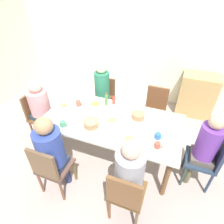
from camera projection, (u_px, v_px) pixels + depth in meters
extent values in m
plane|color=#A7948C|center=(112.00, 154.00, 3.26)|extent=(7.05, 7.05, 0.00)
cube|color=silver|center=(146.00, 43.00, 4.00)|extent=(6.12, 0.12, 2.60)
cube|color=silver|center=(112.00, 121.00, 2.80)|extent=(2.03, 1.02, 0.04)
cylinder|color=brown|center=(49.00, 142.00, 2.99)|extent=(0.07, 0.07, 0.73)
cylinder|color=brown|center=(166.00, 178.00, 2.47)|extent=(0.07, 0.07, 0.73)
cylinder|color=brown|center=(75.00, 113.00, 3.60)|extent=(0.07, 0.07, 0.73)
cylinder|color=brown|center=(173.00, 137.00, 3.08)|extent=(0.07, 0.07, 0.73)
cube|color=brown|center=(103.00, 103.00, 3.74)|extent=(0.40, 0.40, 0.04)
cylinder|color=brown|center=(114.00, 109.00, 3.95)|extent=(0.04, 0.04, 0.43)
cylinder|color=brown|center=(99.00, 106.00, 4.05)|extent=(0.04, 0.04, 0.43)
cylinder|color=brown|center=(108.00, 119.00, 3.70)|extent=(0.04, 0.04, 0.43)
cylinder|color=brown|center=(92.00, 115.00, 3.79)|extent=(0.04, 0.04, 0.43)
cube|color=brown|center=(106.00, 88.00, 3.73)|extent=(0.38, 0.04, 0.45)
cylinder|color=brown|center=(105.00, 115.00, 3.77)|extent=(0.09, 0.09, 0.45)
cylinder|color=brown|center=(97.00, 113.00, 3.81)|extent=(0.09, 0.09, 0.45)
cube|color=brown|center=(103.00, 100.00, 3.70)|extent=(0.30, 0.30, 0.10)
cylinder|color=#297556|center=(102.00, 86.00, 3.51)|extent=(0.27, 0.27, 0.54)
sphere|color=beige|center=(101.00, 68.00, 3.29)|extent=(0.20, 0.20, 0.20)
cube|color=brown|center=(154.00, 114.00, 3.45)|extent=(0.40, 0.40, 0.04)
cylinder|color=brown|center=(163.00, 120.00, 3.66)|extent=(0.04, 0.04, 0.43)
cylinder|color=brown|center=(145.00, 116.00, 3.76)|extent=(0.04, 0.04, 0.43)
cylinder|color=brown|center=(160.00, 131.00, 3.41)|extent=(0.04, 0.04, 0.43)
cylinder|color=brown|center=(141.00, 127.00, 3.51)|extent=(0.04, 0.04, 0.43)
cube|color=brown|center=(157.00, 98.00, 3.44)|extent=(0.38, 0.04, 0.45)
cube|color=brown|center=(128.00, 191.00, 2.24)|extent=(0.40, 0.40, 0.04)
cylinder|color=brown|center=(109.00, 209.00, 2.30)|extent=(0.04, 0.04, 0.43)
cylinder|color=brown|center=(136.00, 220.00, 2.20)|extent=(0.04, 0.04, 0.43)
cylinder|color=brown|center=(118.00, 185.00, 2.55)|extent=(0.04, 0.04, 0.43)
cylinder|color=brown|center=(143.00, 194.00, 2.46)|extent=(0.04, 0.04, 0.43)
cube|color=brown|center=(124.00, 194.00, 1.97)|extent=(0.38, 0.04, 0.45)
cylinder|color=#352C46|center=(123.00, 192.00, 2.47)|extent=(0.09, 0.09, 0.45)
cylinder|color=#243843|center=(135.00, 196.00, 2.42)|extent=(0.09, 0.09, 0.45)
cube|color=#302C43|center=(128.00, 189.00, 2.21)|extent=(0.30, 0.30, 0.10)
cylinder|color=#93939A|center=(129.00, 172.00, 2.01)|extent=(0.32, 0.32, 0.54)
sphere|color=beige|center=(131.00, 149.00, 1.80)|extent=(0.20, 0.20, 0.20)
cube|color=brown|center=(55.00, 166.00, 2.53)|extent=(0.40, 0.40, 0.04)
cylinder|color=brown|center=(41.00, 182.00, 2.59)|extent=(0.04, 0.04, 0.43)
cylinder|color=brown|center=(62.00, 191.00, 2.49)|extent=(0.04, 0.04, 0.43)
cylinder|color=brown|center=(55.00, 163.00, 2.84)|extent=(0.04, 0.04, 0.43)
cylinder|color=brown|center=(75.00, 170.00, 2.75)|extent=(0.04, 0.04, 0.43)
cube|color=brown|center=(43.00, 166.00, 2.26)|extent=(0.38, 0.04, 0.45)
cylinder|color=#323353|center=(57.00, 168.00, 2.76)|extent=(0.09, 0.09, 0.45)
cylinder|color=navy|center=(67.00, 172.00, 2.71)|extent=(0.09, 0.09, 0.45)
cube|color=#2A3851|center=(54.00, 163.00, 2.50)|extent=(0.30, 0.30, 0.10)
cylinder|color=#304498|center=(50.00, 148.00, 2.31)|extent=(0.33, 0.33, 0.51)
sphere|color=#A57F58|center=(44.00, 126.00, 2.10)|extent=(0.21, 0.21, 0.21)
cube|color=#26374C|center=(200.00, 160.00, 2.62)|extent=(0.40, 0.40, 0.04)
cylinder|color=navy|center=(209.00, 183.00, 2.58)|extent=(0.04, 0.04, 0.43)
cylinder|color=#313955|center=(208.00, 164.00, 2.83)|extent=(0.04, 0.04, 0.43)
cylinder|color=#2A3E42|center=(183.00, 176.00, 2.67)|extent=(0.04, 0.04, 0.43)
cylinder|color=#33384B|center=(185.00, 158.00, 2.93)|extent=(0.04, 0.04, 0.43)
cube|color=#2A354C|center=(221.00, 152.00, 2.42)|extent=(0.04, 0.38, 0.45)
cylinder|color=brown|center=(189.00, 172.00, 2.71)|extent=(0.09, 0.09, 0.45)
cylinder|color=#52523A|center=(189.00, 163.00, 2.83)|extent=(0.09, 0.09, 0.45)
cube|color=#534B45|center=(202.00, 157.00, 2.58)|extent=(0.30, 0.30, 0.10)
cylinder|color=#6A369D|center=(208.00, 142.00, 2.40)|extent=(0.28, 0.28, 0.49)
sphere|color=tan|center=(217.00, 122.00, 2.20)|extent=(0.19, 0.19, 0.19)
cube|color=brown|center=(43.00, 118.00, 3.36)|extent=(0.40, 0.40, 0.04)
cylinder|color=brown|center=(44.00, 119.00, 3.67)|extent=(0.04, 0.04, 0.43)
cylinder|color=brown|center=(32.00, 131.00, 3.42)|extent=(0.04, 0.04, 0.43)
cylinder|color=brown|center=(59.00, 124.00, 3.58)|extent=(0.04, 0.04, 0.43)
cylinder|color=brown|center=(48.00, 135.00, 3.32)|extent=(0.04, 0.04, 0.43)
cube|color=brown|center=(32.00, 105.00, 3.27)|extent=(0.04, 0.38, 0.45)
cylinder|color=#2A384C|center=(53.00, 125.00, 3.52)|extent=(0.09, 0.09, 0.45)
cylinder|color=#313850|center=(48.00, 131.00, 3.41)|extent=(0.09, 0.09, 0.45)
cube|color=#263A4A|center=(42.00, 115.00, 3.33)|extent=(0.30, 0.30, 0.10)
cylinder|color=pink|center=(39.00, 103.00, 3.17)|extent=(0.33, 0.33, 0.43)
sphere|color=beige|center=(34.00, 86.00, 2.98)|extent=(0.21, 0.21, 0.21)
cylinder|color=silver|center=(129.00, 140.00, 2.46)|extent=(0.25, 0.25, 0.01)
ellipsoid|color=tan|center=(129.00, 139.00, 2.44)|extent=(0.13, 0.13, 0.02)
cylinder|color=white|center=(112.00, 121.00, 2.76)|extent=(0.24, 0.24, 0.01)
ellipsoid|color=tan|center=(112.00, 120.00, 2.74)|extent=(0.13, 0.13, 0.02)
cylinder|color=white|center=(64.00, 106.00, 3.07)|extent=(0.22, 0.22, 0.01)
ellipsoid|color=#CE7850|center=(64.00, 105.00, 3.06)|extent=(0.12, 0.12, 0.02)
cylinder|color=#9D6746|center=(138.00, 116.00, 2.80)|extent=(0.19, 0.19, 0.08)
ellipsoid|color=#96A758|center=(138.00, 114.00, 2.78)|extent=(0.15, 0.15, 0.04)
cylinder|color=beige|center=(96.00, 106.00, 3.02)|extent=(0.17, 0.17, 0.08)
ellipsoid|color=#AF7B3A|center=(95.00, 104.00, 3.00)|extent=(0.14, 0.14, 0.04)
cylinder|color=#926F4C|center=(91.00, 124.00, 2.66)|extent=(0.22, 0.22, 0.09)
ellipsoid|color=tan|center=(91.00, 121.00, 2.63)|extent=(0.18, 0.18, 0.04)
cylinder|color=#2C5FA5|center=(158.00, 136.00, 2.47)|extent=(0.08, 0.08, 0.08)
torus|color=#3163A0|center=(162.00, 137.00, 2.46)|extent=(0.05, 0.01, 0.05)
cylinder|color=#C74939|center=(157.00, 145.00, 2.34)|extent=(0.07, 0.07, 0.08)
torus|color=#C95543|center=(161.00, 146.00, 2.32)|extent=(0.05, 0.01, 0.05)
cylinder|color=white|center=(101.00, 133.00, 2.51)|extent=(0.08, 0.08, 0.08)
torus|color=white|center=(104.00, 134.00, 2.50)|extent=(0.05, 0.01, 0.05)
cylinder|color=white|center=(120.00, 113.00, 2.84)|extent=(0.08, 0.08, 0.10)
torus|color=white|center=(123.00, 114.00, 2.83)|extent=(0.05, 0.01, 0.05)
cylinder|color=#468363|center=(63.00, 124.00, 2.66)|extent=(0.09, 0.09, 0.08)
torus|color=#3F8A59|center=(66.00, 125.00, 2.65)|extent=(0.05, 0.01, 0.05)
cylinder|color=white|center=(135.00, 126.00, 2.62)|extent=(0.07, 0.07, 0.09)
torus|color=white|center=(139.00, 127.00, 2.60)|extent=(0.05, 0.01, 0.05)
cylinder|color=#CB5144|center=(78.00, 103.00, 3.06)|extent=(0.08, 0.08, 0.10)
torus|color=#D34235|center=(81.00, 104.00, 3.05)|extent=(0.05, 0.01, 0.05)
cylinder|color=#50823C|center=(106.00, 100.00, 3.05)|extent=(0.05, 0.05, 0.18)
cone|color=#527834|center=(106.00, 95.00, 2.98)|extent=(0.05, 0.05, 0.03)
cylinder|color=red|center=(106.00, 94.00, 2.97)|extent=(0.03, 0.03, 0.01)
cylinder|color=red|center=(114.00, 100.00, 3.09)|extent=(0.05, 0.05, 0.14)
cone|color=red|center=(114.00, 96.00, 3.04)|extent=(0.05, 0.05, 0.03)
cylinder|color=black|center=(114.00, 95.00, 3.02)|extent=(0.03, 0.03, 0.01)
cube|color=tan|center=(197.00, 95.00, 3.94)|extent=(0.70, 0.44, 0.90)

